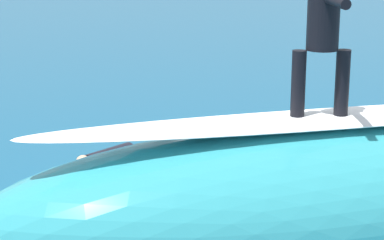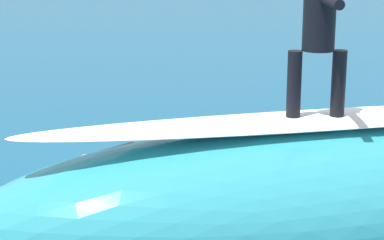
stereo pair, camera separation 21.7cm
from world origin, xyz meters
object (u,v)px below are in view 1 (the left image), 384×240
Objects in this scene: surfer_paddling at (116,157)px; surfboard_riding at (319,120)px; surfboard_paddling at (110,170)px; surfer_riding at (323,30)px.

surfboard_riding is at bearing 74.66° from surfer_paddling.
surfboard_riding is 4.77m from surfboard_paddling.
surfer_riding is at bearing 76.37° from surfboard_paddling.
surfer_riding reaches higher than surfboard_paddling.
surfer_paddling is (1.69, -4.13, -2.49)m from surfer_riding.
surfer_riding is 5.11m from surfer_paddling.
surfboard_paddling is (1.80, -4.04, -1.77)m from surfboard_riding.
surfer_riding is at bearing -174.10° from surfboard_riding.
surfboard_paddling is at bearing 0.00° from surfer_paddling.
surfboard_riding is at bearing 76.37° from surfboard_paddling.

